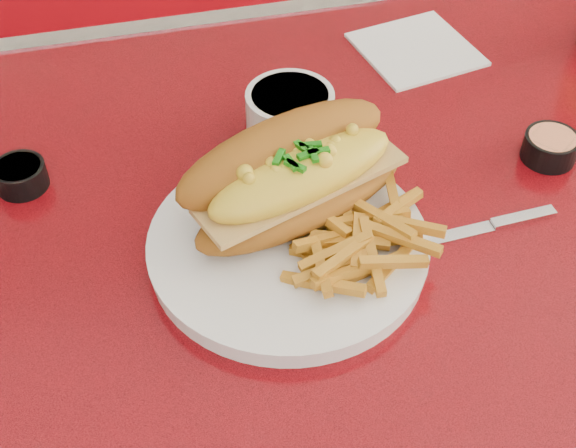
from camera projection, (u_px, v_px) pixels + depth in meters
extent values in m
cube|color=red|center=(365.00, 234.00, 0.80)|extent=(1.20, 0.80, 0.04)
cube|color=silver|center=(272.00, 24.00, 1.07)|extent=(1.22, 0.03, 0.04)
cylinder|color=silver|center=(345.00, 431.00, 1.07)|extent=(0.09, 0.09, 0.72)
cube|color=#A70B17|center=(234.00, 147.00, 1.70)|extent=(1.20, 0.50, 0.45)
cylinder|color=silver|center=(288.00, 248.00, 0.75)|extent=(0.34, 0.34, 0.02)
cylinder|color=silver|center=(288.00, 240.00, 0.74)|extent=(0.35, 0.35, 0.00)
ellipsoid|color=#955818|center=(302.00, 199.00, 0.75)|extent=(0.24, 0.15, 0.05)
cube|color=tan|center=(302.00, 184.00, 0.73)|extent=(0.21, 0.12, 0.01)
ellipsoid|color=yellow|center=(302.00, 174.00, 0.72)|extent=(0.20, 0.12, 0.05)
ellipsoid|color=#955818|center=(283.00, 153.00, 0.74)|extent=(0.24, 0.15, 0.09)
cube|color=silver|center=(354.00, 228.00, 0.75)|extent=(0.08, 0.11, 0.00)
cube|color=silver|center=(296.00, 190.00, 0.79)|extent=(0.03, 0.04, 0.00)
cylinder|color=silver|center=(290.00, 114.00, 0.86)|extent=(0.12, 0.12, 0.05)
cylinder|color=black|center=(290.00, 97.00, 0.84)|extent=(0.11, 0.11, 0.01)
cylinder|color=black|center=(21.00, 176.00, 0.81)|extent=(0.07, 0.07, 0.03)
cylinder|color=#EC8556|center=(18.00, 168.00, 0.80)|extent=(0.06, 0.06, 0.01)
cylinder|color=black|center=(550.00, 147.00, 0.84)|extent=(0.07, 0.07, 0.03)
cylinder|color=#EC8556|center=(553.00, 139.00, 0.83)|extent=(0.06, 0.06, 0.01)
cube|color=silver|center=(437.00, 239.00, 0.76)|extent=(0.12, 0.02, 0.00)
cube|color=silver|center=(523.00, 218.00, 0.78)|extent=(0.07, 0.02, 0.01)
cube|color=white|center=(416.00, 49.00, 0.99)|extent=(0.15, 0.15, 0.00)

